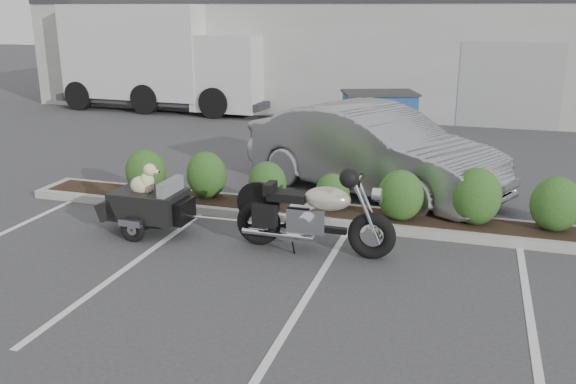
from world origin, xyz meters
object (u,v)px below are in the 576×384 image
(motorcycle, at_px, (313,216))
(dumpster, at_px, (379,115))
(delivery_truck, at_px, (167,60))
(pet_trailer, at_px, (148,203))
(sedan, at_px, (372,150))

(motorcycle, relative_size, dumpster, 1.06)
(motorcycle, bearing_deg, delivery_truck, 127.34)
(motorcycle, height_order, pet_trailer, motorcycle)
(pet_trailer, distance_m, sedan, 4.54)
(sedan, distance_m, delivery_truck, 12.23)
(motorcycle, xyz_separation_m, pet_trailer, (-2.79, 0.03, -0.07))
(sedan, bearing_deg, pet_trailer, 163.75)
(pet_trailer, distance_m, dumpster, 9.00)
(pet_trailer, height_order, sedan, sedan)
(delivery_truck, bearing_deg, dumpster, -18.05)
(pet_trailer, bearing_deg, dumpster, 75.72)
(dumpster, bearing_deg, sedan, -103.26)
(dumpster, relative_size, delivery_truck, 0.29)
(motorcycle, distance_m, delivery_truck, 14.55)
(motorcycle, bearing_deg, dumpster, 93.73)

